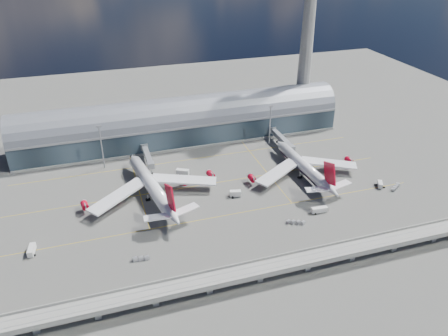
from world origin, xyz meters
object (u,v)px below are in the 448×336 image
object	(u,v)px
service_truck_5	(183,172)
control_tower	(306,46)
cargo_train_0	(141,259)
service_truck_0	(32,250)
floodlight_mast_right	(270,124)
airliner_left	(152,186)
floodlight_mast_left	(102,146)
service_truck_2	(319,210)
service_truck_3	(380,184)
service_truck_4	(185,180)
cargo_train_2	(395,187)
service_truck_1	(235,194)
cargo_train_1	(296,222)
airliner_right	(304,167)

from	to	relation	value
service_truck_5	control_tower	bearing A→B (deg)	-34.68
cargo_train_0	service_truck_0	bearing A→B (deg)	59.03
floodlight_mast_right	airliner_left	distance (m)	88.48
floodlight_mast_left	service_truck_2	world-z (taller)	floodlight_mast_left
control_tower	service_truck_3	xyz separation A→B (m)	(0.38, -92.60, -50.28)
service_truck_3	service_truck_4	world-z (taller)	service_truck_4
floodlight_mast_right	service_truck_0	world-z (taller)	floodlight_mast_right
cargo_train_2	service_truck_5	bearing A→B (deg)	98.04
service_truck_0	cargo_train_2	distance (m)	176.25
service_truck_1	cargo_train_0	distance (m)	62.20
floodlight_mast_right	service_truck_3	bearing A→B (deg)	-61.29
service_truck_5	cargo_train_1	size ratio (longest dim) A/B	0.85
service_truck_5	floodlight_mast_right	bearing A→B (deg)	-42.51
floodlight_mast_right	service_truck_3	world-z (taller)	floodlight_mast_right
service_truck_1	cargo_train_1	xyz separation A→B (m)	(18.80, -30.30, -0.84)
floodlight_mast_right	service_truck_5	world-z (taller)	floodlight_mast_right
floodlight_mast_right	service_truck_2	bearing A→B (deg)	-94.64
airliner_left	cargo_train_1	size ratio (longest dim) A/B	8.44
service_truck_3	floodlight_mast_left	bearing A→B (deg)	-176.47
floodlight_mast_left	cargo_train_2	distance (m)	158.28
cargo_train_2	service_truck_4	bearing A→B (deg)	102.30
service_truck_5	cargo_train_1	world-z (taller)	service_truck_5
service_truck_0	service_truck_4	distance (m)	82.06
cargo_train_0	airliner_left	bearing A→B (deg)	-23.24
airliner_left	service_truck_4	world-z (taller)	airliner_left
service_truck_2	service_truck_4	size ratio (longest dim) A/B	1.50
service_truck_3	service_truck_5	distance (m)	104.64
floodlight_mast_right	service_truck_1	distance (m)	65.32
service_truck_5	cargo_train_2	bearing A→B (deg)	-86.96
airliner_right	cargo_train_1	distance (m)	45.78
service_truck_4	service_truck_2	bearing A→B (deg)	-42.38
airliner_right	cargo_train_0	xyz separation A→B (m)	(-94.13, -42.87, -4.59)
service_truck_5	cargo_train_0	xyz separation A→B (m)	(-31.62, -63.20, -0.88)
service_truck_1	airliner_left	bearing A→B (deg)	86.29
floodlight_mast_left	service_truck_1	xyz separation A→B (m)	(60.53, -50.64, -12.03)
control_tower	service_truck_5	bearing A→B (deg)	-152.50
service_truck_3	cargo_train_1	distance (m)	58.39
floodlight_mast_left	service_truck_3	xyz separation A→B (m)	(135.38, -64.60, -12.28)
service_truck_1	cargo_train_2	distance (m)	83.51
airliner_left	cargo_train_2	distance (m)	124.83
service_truck_0	service_truck_2	xyz separation A→B (m)	(127.98, -9.54, -0.04)
service_truck_3	service_truck_4	distance (m)	102.00
cargo_train_2	cargo_train_1	bearing A→B (deg)	134.00
airliner_right	service_truck_4	distance (m)	64.36
service_truck_2	cargo_train_1	world-z (taller)	service_truck_2
control_tower	service_truck_4	world-z (taller)	control_tower
control_tower	service_truck_4	bearing A→B (deg)	-148.72
service_truck_4	service_truck_3	bearing A→B (deg)	-21.98
airliner_right	service_truck_0	size ratio (longest dim) A/B	9.06
control_tower	floodlight_mast_right	bearing A→B (deg)	-141.34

